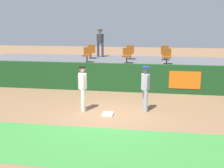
{
  "coord_description": "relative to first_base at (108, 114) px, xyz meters",
  "views": [
    {
      "loc": [
        1.82,
        -10.08,
        3.48
      ],
      "look_at": [
        0.01,
        1.07,
        1.0
      ],
      "focal_mm": 45.66,
      "sensor_mm": 36.0,
      "label": 1
    }
  ],
  "objects": [
    {
      "name": "player_fielder_home",
      "position": [
        -1.08,
        0.45,
        1.0
      ],
      "size": [
        0.43,
        0.58,
        1.8
      ],
      "rotation": [
        0.0,
        0.0,
        -1.26
      ],
      "color": "white",
      "rests_on": "ground_plane"
    },
    {
      "name": "ground_plane",
      "position": [
        -0.01,
        -0.07,
        -0.04
      ],
      "size": [
        60.0,
        60.0,
        0.0
      ],
      "primitive_type": "plane",
      "color": "#846042"
    },
    {
      "name": "seat_back_center",
      "position": [
        0.12,
        7.1,
        1.67
      ],
      "size": [
        0.46,
        0.44,
        0.84
      ],
      "color": "#4C4C51",
      "rests_on": "bleacher_platform"
    },
    {
      "name": "field_wall",
      "position": [
        0.0,
        3.85,
        0.68
      ],
      "size": [
        18.0,
        0.26,
        1.43
      ],
      "color": "#19471E",
      "rests_on": "ground_plane"
    },
    {
      "name": "seat_front_right",
      "position": [
        2.27,
        5.3,
        1.67
      ],
      "size": [
        0.47,
        0.44,
        0.84
      ],
      "color": "#4C4C51",
      "rests_on": "bleacher_platform"
    },
    {
      "name": "seat_front_center",
      "position": [
        0.13,
        5.3,
        1.68
      ],
      "size": [
        0.47,
        0.44,
        0.84
      ],
      "color": "#4C4C51",
      "rests_on": "bleacher_platform"
    },
    {
      "name": "seat_back_right",
      "position": [
        2.2,
        7.1,
        1.67
      ],
      "size": [
        0.46,
        0.44,
        0.84
      ],
      "color": "#4C4C51",
      "rests_on": "bleacher_platform"
    },
    {
      "name": "grass_foreground_strip",
      "position": [
        -0.01,
        -2.75,
        -0.04
      ],
      "size": [
        18.0,
        2.8,
        0.01
      ],
      "primitive_type": "cube",
      "color": "#388438",
      "rests_on": "ground_plane"
    },
    {
      "name": "spectator_hooded",
      "position": [
        -1.9,
        7.98,
        2.22
      ],
      "size": [
        0.48,
        0.4,
        1.76
      ],
      "rotation": [
        0.0,
        0.0,
        2.91
      ],
      "color": "#33384C",
      "rests_on": "bleacher_platform"
    },
    {
      "name": "seat_back_left",
      "position": [
        -2.31,
        7.1,
        1.67
      ],
      "size": [
        0.46,
        0.44,
        0.84
      ],
      "color": "#4C4C51",
      "rests_on": "bleacher_platform"
    },
    {
      "name": "seat_front_left",
      "position": [
        -2.1,
        5.3,
        1.67
      ],
      "size": [
        0.45,
        0.44,
        0.84
      ],
      "color": "#4C4C51",
      "rests_on": "bleacher_platform"
    },
    {
      "name": "first_base",
      "position": [
        0.0,
        0.0,
        0.0
      ],
      "size": [
        0.4,
        0.4,
        0.08
      ],
      "primitive_type": "cube",
      "color": "white",
      "rests_on": "ground_plane"
    },
    {
      "name": "bleacher_platform",
      "position": [
        -0.01,
        6.42,
        0.58
      ],
      "size": [
        18.0,
        4.8,
        1.24
      ],
      "primitive_type": "cube",
      "color": "#59595E",
      "rests_on": "ground_plane"
    },
    {
      "name": "player_runner_visitor",
      "position": [
        1.36,
        0.8,
        0.99
      ],
      "size": [
        0.41,
        0.49,
        1.78
      ],
      "rotation": [
        0.0,
        0.0,
        -1.32
      ],
      "color": "#9EA3AD",
      "rests_on": "ground_plane"
    }
  ]
}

